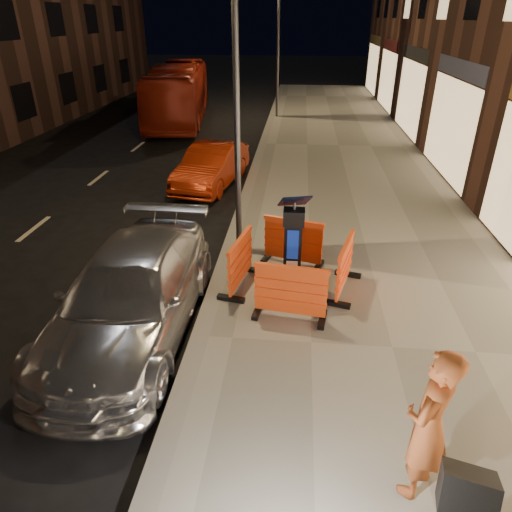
# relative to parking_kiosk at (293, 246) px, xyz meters

# --- Properties ---
(ground_plane) EXTENTS (120.00, 120.00, 0.00)m
(ground_plane) POSITION_rel_parking_kiosk_xyz_m (-1.40, -1.60, -1.02)
(ground_plane) COLOR black
(ground_plane) RESTS_ON ground
(sidewalk) EXTENTS (6.00, 60.00, 0.15)m
(sidewalk) POSITION_rel_parking_kiosk_xyz_m (1.60, -1.60, -0.95)
(sidewalk) COLOR gray
(sidewalk) RESTS_ON ground
(kerb) EXTENTS (0.30, 60.00, 0.15)m
(kerb) POSITION_rel_parking_kiosk_xyz_m (-1.40, -1.60, -0.95)
(kerb) COLOR slate
(kerb) RESTS_ON ground
(parking_kiosk) EXTENTS (0.67, 0.67, 1.75)m
(parking_kiosk) POSITION_rel_parking_kiosk_xyz_m (0.00, 0.00, 0.00)
(parking_kiosk) COLOR black
(parking_kiosk) RESTS_ON sidewalk
(barrier_front) EXTENTS (1.31, 0.69, 0.98)m
(barrier_front) POSITION_rel_parking_kiosk_xyz_m (0.00, -0.95, -0.39)
(barrier_front) COLOR #FF4E19
(barrier_front) RESTS_ON sidewalk
(barrier_back) EXTENTS (1.35, 0.85, 0.98)m
(barrier_back) POSITION_rel_parking_kiosk_xyz_m (0.00, 0.95, -0.39)
(barrier_back) COLOR #FF4E19
(barrier_back) RESTS_ON sidewalk
(barrier_kerbside) EXTENTS (0.75, 1.33, 0.98)m
(barrier_kerbside) POSITION_rel_parking_kiosk_xyz_m (-0.95, 0.00, -0.39)
(barrier_kerbside) COLOR #FF4E19
(barrier_kerbside) RESTS_ON sidewalk
(barrier_bldgside) EXTENTS (0.83, 1.34, 0.98)m
(barrier_bldgside) POSITION_rel_parking_kiosk_xyz_m (0.95, 0.00, -0.39)
(barrier_bldgside) COLOR #FF4E19
(barrier_bldgside) RESTS_ON sidewalk
(car_silver) EXTENTS (2.00, 4.82, 1.39)m
(car_silver) POSITION_rel_parking_kiosk_xyz_m (-2.55, -1.36, -1.02)
(car_silver) COLOR silver
(car_silver) RESTS_ON ground
(car_red) EXTENTS (1.93, 3.93, 1.24)m
(car_red) POSITION_rel_parking_kiosk_xyz_m (-2.58, 6.03, -1.02)
(car_red) COLOR maroon
(car_red) RESTS_ON ground
(bus_doubledecker) EXTENTS (3.50, 9.74, 2.65)m
(bus_doubledecker) POSITION_rel_parking_kiosk_xyz_m (-5.89, 15.52, -1.02)
(bus_doubledecker) COLOR maroon
(bus_doubledecker) RESTS_ON ground
(man) EXTENTS (0.74, 0.79, 1.82)m
(man) POSITION_rel_parking_kiosk_xyz_m (1.43, -3.95, 0.04)
(man) COLOR #A34E25
(man) RESTS_ON sidewalk
(street_lamp_mid) EXTENTS (0.12, 0.12, 6.00)m
(street_lamp_mid) POSITION_rel_parking_kiosk_xyz_m (-1.15, 1.40, 2.13)
(street_lamp_mid) COLOR #3F3F44
(street_lamp_mid) RESTS_ON sidewalk
(street_lamp_far) EXTENTS (0.12, 0.12, 6.00)m
(street_lamp_far) POSITION_rel_parking_kiosk_xyz_m (-1.15, 16.40, 2.13)
(street_lamp_far) COLOR #3F3F44
(street_lamp_far) RESTS_ON sidewalk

